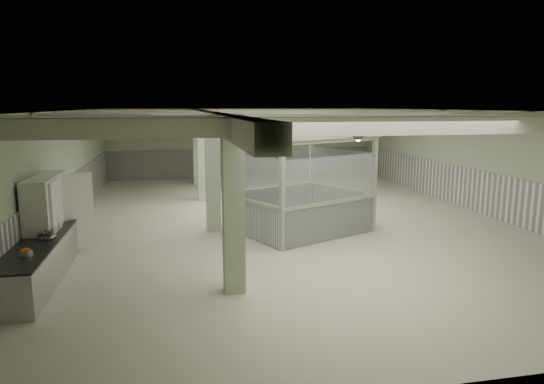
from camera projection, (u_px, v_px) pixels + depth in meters
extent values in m
plane|color=beige|center=(286.00, 219.00, 16.28)|extent=(20.00, 20.00, 0.00)
cube|color=silver|center=(287.00, 111.00, 15.65)|extent=(14.00, 20.00, 0.02)
cube|color=#A4BB96|center=(243.00, 143.00, 25.61)|extent=(14.00, 0.02, 3.60)
cube|color=#A4BB96|center=(461.00, 259.00, 6.32)|extent=(14.00, 0.02, 3.60)
cube|color=#A4BB96|center=(60.00, 172.00, 14.58)|extent=(0.02, 20.00, 3.60)
cube|color=#A4BB96|center=(476.00, 161.00, 17.35)|extent=(0.02, 20.00, 3.60)
cube|color=white|center=(64.00, 206.00, 14.77)|extent=(0.05, 19.90, 1.50)
cube|color=white|center=(473.00, 190.00, 17.53)|extent=(0.05, 19.90, 1.50)
cube|color=white|center=(243.00, 163.00, 25.77)|extent=(13.90, 0.05, 1.50)
cube|color=silver|center=(209.00, 118.00, 15.19)|extent=(0.45, 19.90, 0.40)
cube|color=silver|center=(385.00, 126.00, 8.45)|extent=(13.90, 0.35, 0.32)
cube|color=silver|center=(338.00, 121.00, 10.86)|extent=(13.90, 0.35, 0.32)
cube|color=silver|center=(307.00, 118.00, 13.27)|extent=(13.90, 0.35, 0.32)
cube|color=silver|center=(286.00, 116.00, 15.68)|extent=(13.90, 0.35, 0.32)
cube|color=silver|center=(271.00, 115.00, 18.09)|extent=(13.90, 0.35, 0.32)
cube|color=silver|center=(259.00, 114.00, 20.50)|extent=(13.90, 0.35, 0.32)
cube|color=silver|center=(250.00, 113.00, 22.91)|extent=(13.90, 0.35, 0.32)
cube|color=#ACC29C|center=(233.00, 205.00, 9.68)|extent=(0.42, 0.42, 3.60)
cube|color=#ACC29C|center=(213.00, 172.00, 14.51)|extent=(0.42, 0.42, 3.60)
cube|color=#ACC29C|center=(202.00, 155.00, 19.33)|extent=(0.42, 0.42, 3.60)
cube|color=#ACC29C|center=(197.00, 147.00, 23.18)|extent=(0.42, 0.42, 3.60)
cone|color=#314030|center=(358.00, 138.00, 11.02)|extent=(0.44, 0.44, 0.22)
cone|color=#314030|center=(297.00, 127.00, 16.32)|extent=(0.44, 0.44, 0.22)
cone|color=#314030|center=(269.00, 122.00, 21.14)|extent=(0.44, 0.44, 0.22)
cube|color=#AFAFB3|center=(44.00, 258.00, 10.72)|extent=(0.82, 4.86, 0.88)
cube|color=black|center=(42.00, 238.00, 10.64)|extent=(0.86, 4.90, 0.04)
cylinder|color=#B2B2B7|center=(26.00, 254.00, 9.36)|extent=(0.27, 0.27, 0.09)
cube|color=silver|center=(48.00, 221.00, 11.63)|extent=(0.56, 2.25, 2.06)
cube|color=silver|center=(57.00, 226.00, 11.20)|extent=(0.06, 0.84, 1.96)
cube|color=silver|center=(72.00, 215.00, 12.30)|extent=(0.73, 0.53, 1.96)
cube|color=silver|center=(59.00, 225.00, 11.20)|extent=(0.02, 0.05, 0.30)
cube|color=silver|center=(68.00, 216.00, 12.20)|extent=(0.02, 0.05, 0.30)
cube|color=#8DA382|center=(282.00, 197.00, 12.47)|extent=(0.16, 0.16, 2.87)
cube|color=#8DA382|center=(225.00, 183.00, 14.75)|extent=(0.16, 0.16, 2.87)
cube|color=#8DA382|center=(374.00, 185.00, 14.46)|extent=(0.16, 0.16, 2.87)
cube|color=#8DA382|center=(311.00, 174.00, 16.74)|extent=(0.16, 0.16, 2.87)
cube|color=#8DA382|center=(299.00, 134.00, 14.34)|extent=(4.65, 4.37, 0.12)
cube|color=white|center=(331.00, 222.00, 13.62)|extent=(2.98, 1.40, 1.05)
cube|color=silver|center=(332.00, 178.00, 13.40)|extent=(2.98, 1.40, 1.22)
cube|color=white|center=(271.00, 205.00, 15.91)|extent=(2.98, 1.40, 1.05)
cube|color=silver|center=(271.00, 168.00, 15.69)|extent=(2.98, 1.40, 1.22)
cube|color=white|center=(252.00, 220.00, 13.77)|extent=(1.16, 2.45, 1.05)
cube|color=silver|center=(251.00, 178.00, 13.55)|extent=(1.16, 2.45, 1.22)
cube|color=white|center=(340.00, 206.00, 15.76)|extent=(1.16, 2.45, 1.05)
cube|color=silver|center=(341.00, 168.00, 15.54)|extent=(1.16, 2.45, 1.22)
cube|color=#575849|center=(367.00, 208.00, 15.31)|extent=(0.44, 0.57, 1.13)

